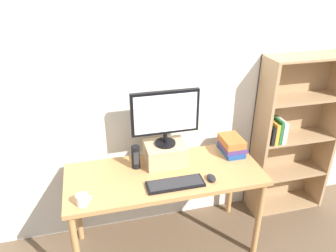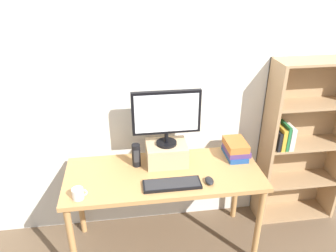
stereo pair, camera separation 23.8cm
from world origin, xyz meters
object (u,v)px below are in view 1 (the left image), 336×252
Objects in this scene: bookshelf_unit at (291,136)px; desk_speaker at (136,157)px; computer_mouse at (211,178)px; coffee_mug at (82,200)px; desk at (165,181)px; riser_box at (165,153)px; computer_monitor at (165,115)px; book_stack at (232,145)px; keyboard at (175,184)px.

bookshelf_unit is 1.52m from desk_speaker.
computer_mouse is 0.96m from coffee_mug.
bookshelf_unit reaches higher than desk_speaker.
riser_box is at bearing 74.38° from desk.
coffee_mug is (-1.94, -0.50, 0.02)m from bookshelf_unit.
computer_mouse is at bearing 2.81° from coffee_mug.
bookshelf_unit is at bearing 24.81° from computer_mouse.
desk is 0.99× the size of bookshelf_unit.
desk is 0.69m from coffee_mug.
riser_box is at bearing 90.00° from computer_monitor.
keyboard is at bearing -150.84° from book_stack.
desk_speaker is at bearing -175.85° from riser_box.
computer_monitor is at bearing -174.30° from bookshelf_unit.
keyboard is at bearing -90.58° from computer_monitor.
coffee_mug is (-0.68, -0.37, -0.05)m from riser_box.
keyboard is at bearing 4.23° from coffee_mug.
book_stack reaches higher than computer_mouse.
keyboard is at bearing -90.58° from riser_box.
bookshelf_unit is at bearing 9.86° from book_stack.
coffee_mug is at bearing -165.55° from bookshelf_unit.
computer_mouse is (0.28, -0.33, -0.07)m from riser_box.
coffee_mug reaches higher than keyboard.
keyboard is 4.16× the size of computer_mouse.
computer_mouse reaches higher than desk.
riser_box reaches higher than computer_mouse.
book_stack is (0.59, 0.01, -0.36)m from computer_monitor.
computer_mouse reaches higher than keyboard.
desk is at bearing -105.62° from riser_box.
coffee_mug is at bearing -151.05° from riser_box.
keyboard is (-0.00, -0.32, -0.07)m from riser_box.
computer_monitor reaches higher than coffee_mug.
desk is 3.59× the size of keyboard.
coffee_mug is 0.56m from desk_speaker.
riser_box is at bearing -179.15° from book_stack.
book_stack is (0.60, 0.33, 0.06)m from keyboard.
riser_box is 3.15× the size of computer_mouse.
keyboard is (-0.00, -0.32, -0.42)m from computer_monitor.
desk_speaker is at bearing 128.63° from keyboard.
computer_monitor is 4.96× the size of coffee_mug.
computer_monitor is at bearing -90.00° from riser_box.
desk_speaker reaches higher than desk.
desk is 2.89× the size of computer_monitor.
bookshelf_unit is 8.07× the size of desk_speaker.
desk_speaker reaches higher than computer_mouse.
computer_monitor is 2.76× the size of desk_speaker.
computer_monitor reaches higher than desk.
computer_monitor is 2.04× the size of book_stack.
riser_box reaches higher than book_stack.
riser_box is at bearing 130.53° from computer_mouse.
coffee_mug is 0.56× the size of desk_speaker.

